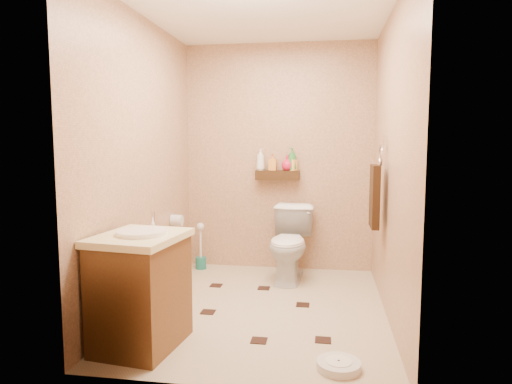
# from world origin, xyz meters

# --- Properties ---
(ground) EXTENTS (2.50, 2.50, 0.00)m
(ground) POSITION_xyz_m (0.00, 0.00, 0.00)
(ground) COLOR tan
(ground) RESTS_ON ground
(wall_back) EXTENTS (2.00, 0.04, 2.40)m
(wall_back) POSITION_xyz_m (0.00, 1.25, 1.20)
(wall_back) COLOR tan
(wall_back) RESTS_ON ground
(wall_front) EXTENTS (2.00, 0.04, 2.40)m
(wall_front) POSITION_xyz_m (0.00, -1.25, 1.20)
(wall_front) COLOR tan
(wall_front) RESTS_ON ground
(wall_left) EXTENTS (0.04, 2.50, 2.40)m
(wall_left) POSITION_xyz_m (-1.00, 0.00, 1.20)
(wall_left) COLOR tan
(wall_left) RESTS_ON ground
(wall_right) EXTENTS (0.04, 2.50, 2.40)m
(wall_right) POSITION_xyz_m (1.00, 0.00, 1.20)
(wall_right) COLOR tan
(wall_right) RESTS_ON ground
(ceiling) EXTENTS (2.00, 2.50, 0.02)m
(ceiling) POSITION_xyz_m (0.00, 0.00, 2.40)
(ceiling) COLOR white
(ceiling) RESTS_ON wall_back
(wall_shelf) EXTENTS (0.46, 0.14, 0.10)m
(wall_shelf) POSITION_xyz_m (0.00, 1.17, 1.02)
(wall_shelf) COLOR #39210F
(wall_shelf) RESTS_ON wall_back
(floor_accents) EXTENTS (1.13, 1.25, 0.01)m
(floor_accents) POSITION_xyz_m (-0.01, -0.03, 0.00)
(floor_accents) COLOR black
(floor_accents) RESTS_ON ground
(toilet) EXTENTS (0.45, 0.74, 0.73)m
(toilet) POSITION_xyz_m (0.16, 0.83, 0.36)
(toilet) COLOR white
(toilet) RESTS_ON ground
(vanity) EXTENTS (0.59, 0.69, 0.88)m
(vanity) POSITION_xyz_m (-0.70, -0.81, 0.39)
(vanity) COLOR brown
(vanity) RESTS_ON ground
(bathroom_scale) EXTENTS (0.31, 0.31, 0.05)m
(bathroom_scale) POSITION_xyz_m (0.60, -0.94, 0.03)
(bathroom_scale) COLOR silver
(bathroom_scale) RESTS_ON ground
(toilet_brush) EXTENTS (0.12, 0.12, 0.50)m
(toilet_brush) POSITION_xyz_m (-0.82, 1.07, 0.18)
(toilet_brush) COLOR #1B6C5E
(toilet_brush) RESTS_ON ground
(towel_ring) EXTENTS (0.12, 0.30, 0.76)m
(towel_ring) POSITION_xyz_m (0.91, 0.25, 0.95)
(towel_ring) COLOR silver
(towel_ring) RESTS_ON wall_right
(toilet_paper) EXTENTS (0.12, 0.11, 0.12)m
(toilet_paper) POSITION_xyz_m (-0.94, 0.65, 0.60)
(toilet_paper) COLOR silver
(toilet_paper) RESTS_ON wall_left
(bottle_a) EXTENTS (0.12, 0.12, 0.23)m
(bottle_a) POSITION_xyz_m (-0.18, 1.17, 1.18)
(bottle_a) COLOR white
(bottle_a) RESTS_ON wall_shelf
(bottle_b) EXTENTS (0.08, 0.08, 0.18)m
(bottle_b) POSITION_xyz_m (-0.05, 1.17, 1.16)
(bottle_b) COLOR orange
(bottle_b) RESTS_ON wall_shelf
(bottle_c) EXTENTS (0.13, 0.13, 0.16)m
(bottle_c) POSITION_xyz_m (0.10, 1.17, 1.15)
(bottle_c) COLOR #C7173E
(bottle_c) RESTS_ON wall_shelf
(bottle_d) EXTENTS (0.12, 0.12, 0.24)m
(bottle_d) POSITION_xyz_m (0.15, 1.17, 1.19)
(bottle_d) COLOR #2B8237
(bottle_d) RESTS_ON wall_shelf
(bottle_e) EXTENTS (0.11, 0.11, 0.17)m
(bottle_e) POSITION_xyz_m (0.16, 1.17, 1.16)
(bottle_e) COLOR #FCC154
(bottle_e) RESTS_ON wall_shelf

